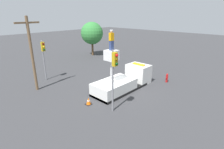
% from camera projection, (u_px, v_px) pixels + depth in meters
% --- Properties ---
extents(ground_plane, '(120.00, 120.00, 0.00)m').
position_uv_depth(ground_plane, '(120.00, 90.00, 17.62)').
color(ground_plane, '#38383A').
extents(bucket_truck, '(7.01, 2.43, 4.27)m').
position_uv_depth(bucket_truck, '(124.00, 81.00, 17.72)').
color(bucket_truck, black).
rests_on(bucket_truck, ground).
extents(worker, '(0.40, 0.26, 1.75)m').
position_uv_depth(worker, '(111.00, 40.00, 15.03)').
color(worker, navy).
rests_on(worker, bucket_truck).
extents(traffic_light_pole, '(0.34, 0.57, 4.91)m').
position_uv_depth(traffic_light_pole, '(114.00, 69.00, 12.67)').
color(traffic_light_pole, gray).
rests_on(traffic_light_pole, ground).
extents(traffic_light_across, '(0.34, 0.57, 4.54)m').
position_uv_depth(traffic_light_across, '(43.00, 53.00, 19.30)').
color(traffic_light_across, gray).
rests_on(traffic_light_across, ground).
extents(fire_hydrant, '(0.47, 0.23, 1.02)m').
position_uv_depth(fire_hydrant, '(167.00, 78.00, 19.51)').
color(fire_hydrant, red).
rests_on(fire_hydrant, ground).
extents(traffic_cone_rear, '(0.50, 0.50, 0.63)m').
position_uv_depth(traffic_cone_rear, '(89.00, 101.00, 14.80)').
color(traffic_cone_rear, black).
rests_on(traffic_cone_rear, ground).
extents(tree_left_bg, '(3.90, 3.90, 5.94)m').
position_uv_depth(tree_left_bg, '(92.00, 33.00, 30.93)').
color(tree_left_bg, brown).
rests_on(tree_left_bg, ground).
extents(utility_pole, '(2.20, 0.26, 7.15)m').
position_uv_depth(utility_pole, '(32.00, 52.00, 16.47)').
color(utility_pole, brown).
rests_on(utility_pole, ground).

